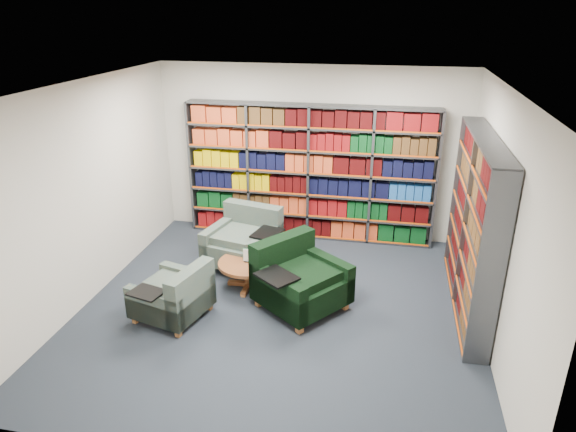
% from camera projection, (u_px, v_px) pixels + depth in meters
% --- Properties ---
extents(room_shell, '(5.02, 5.02, 2.82)m').
position_uv_depth(room_shell, '(278.00, 208.00, 6.09)').
color(room_shell, '#1C212D').
rests_on(room_shell, ground).
extents(bookshelf_back, '(4.00, 0.28, 2.20)m').
position_uv_depth(bookshelf_back, '(309.00, 173.00, 8.33)').
color(bookshelf_back, '#47494F').
rests_on(bookshelf_back, ground).
extents(bookshelf_right, '(0.28, 2.50, 2.20)m').
position_uv_depth(bookshelf_right, '(474.00, 227.00, 6.32)').
color(bookshelf_right, '#47494F').
rests_on(bookshelf_right, ground).
extents(chair_teal_left, '(1.20, 1.12, 0.85)m').
position_uv_depth(chair_teal_left, '(246.00, 241.00, 7.70)').
color(chair_teal_left, '#0F2F40').
rests_on(chair_teal_left, ground).
extents(chair_green_right, '(1.34, 1.35, 0.87)m').
position_uv_depth(chair_green_right, '(297.00, 280.00, 6.58)').
color(chair_green_right, black).
rests_on(chair_green_right, ground).
extents(chair_teal_front, '(0.96, 1.03, 0.72)m').
position_uv_depth(chair_teal_front, '(176.00, 297.00, 6.32)').
color(chair_teal_front, '#0F2F40').
rests_on(chair_teal_front, ground).
extents(coffee_table, '(0.82, 0.82, 0.57)m').
position_uv_depth(coffee_table, '(248.00, 267.00, 7.02)').
color(coffee_table, brown).
rests_on(coffee_table, ground).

